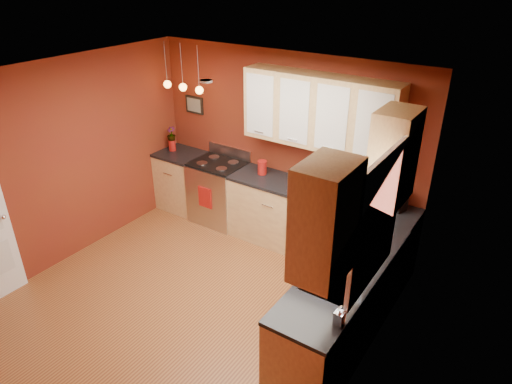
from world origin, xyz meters
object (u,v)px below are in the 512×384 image
Objects in this scene: red_canister at (262,167)px; coffee_maker at (398,200)px; soap_pump at (340,315)px; gas_range at (219,191)px; sink at (339,281)px.

red_canister is 1.89m from coffee_maker.
red_canister is 2.99m from soap_pump.
gas_range is 4.08× the size of coffee_maker.
sink is 3.56× the size of red_canister.
soap_pump is (0.25, -0.55, 0.11)m from sink.
soap_pump is at bearing -35.55° from gas_range.
sink is (2.62, -1.50, 0.43)m from gas_range.
gas_range is 3.57m from soap_pump.
gas_range is 1.59× the size of sink.
gas_range is at bearing -175.68° from red_canister.
red_canister is at bearing 135.29° from soap_pump.
soap_pump is at bearing -62.89° from coffee_maker.
coffee_maker is (2.63, 0.10, 0.58)m from gas_range.
gas_range is at bearing 144.45° from soap_pump.
coffee_maker is at bearing 2.17° from gas_range.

